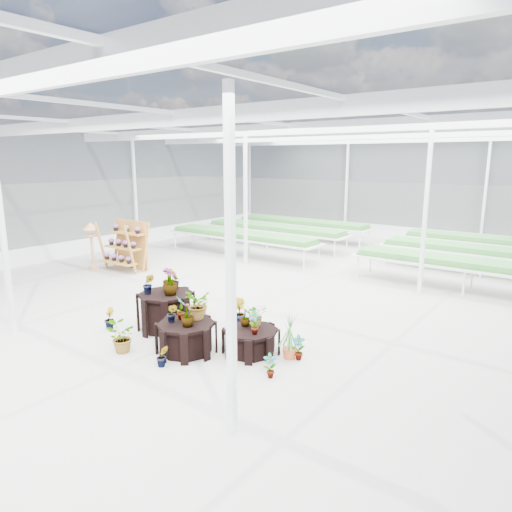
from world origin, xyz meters
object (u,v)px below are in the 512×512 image
Objects in this scene: plinth_tall at (166,311)px; bird_table at (92,246)px; plinth_mid at (186,338)px; shelf_rack at (123,246)px; plinth_low at (251,341)px.

bird_table is at bearing 159.13° from plinth_tall.
bird_table is (-7.30, 2.93, 0.48)m from plinth_mid.
plinth_mid is 7.17m from shelf_rack.
plinth_mid is at bearing -6.54° from bird_table.
shelf_rack is 1.04× the size of bird_table.
plinth_tall is 6.54m from bird_table.
shelf_rack is (-5.09, 2.81, 0.40)m from plinth_tall.
plinth_tall is at bearing -5.57° from bird_table.
shelf_rack is 1.12m from bird_table.
shelf_rack reaches higher than bird_table.
bird_table reaches higher than plinth_low.
shelf_rack is (-7.29, 2.71, 0.57)m from plinth_low.
bird_table reaches higher than plinth_tall.
plinth_low is 7.80m from shelf_rack.
bird_table is (-1.01, -0.48, -0.03)m from shelf_rack.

